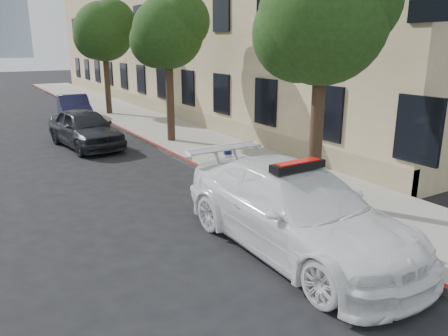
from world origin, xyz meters
TOP-DOWN VIEW (x-y plane):
  - ground at (0.00, 0.00)m, footprint 120.00×120.00m
  - sidewalk at (3.60, 10.00)m, footprint 3.20×50.00m
  - curb_strip at (2.06, 10.00)m, footprint 0.12×50.00m
  - building at (9.20, 15.00)m, footprint 8.00×36.00m
  - tree_near at (2.93, -2.01)m, footprint 2.92×2.82m
  - tree_mid at (2.93, 5.99)m, footprint 2.77×2.64m
  - tree_far at (2.93, 13.99)m, footprint 3.10×3.00m
  - police_car at (1.10, -3.48)m, footprint 2.26×5.42m
  - parked_car_mid at (-0.08, 7.15)m, footprint 2.19×4.38m
  - parked_car_far at (0.92, 13.29)m, footprint 1.83×4.08m
  - fire_hydrant at (2.35, 0.94)m, footprint 0.32×0.30m
  - traffic_cone at (2.70, 1.47)m, footprint 0.47×0.47m

SIDE VIEW (x-z plane):
  - ground at x=0.00m, z-range 0.00..0.00m
  - sidewalk at x=3.60m, z-range 0.00..0.15m
  - curb_strip at x=2.06m, z-range 0.00..0.15m
  - fire_hydrant at x=2.35m, z-range 0.14..0.92m
  - traffic_cone at x=2.70m, z-range 0.15..0.92m
  - parked_car_far at x=0.92m, z-range 0.00..1.30m
  - parked_car_mid at x=-0.08m, z-range 0.00..1.43m
  - police_car at x=1.10m, z-range -0.07..1.64m
  - tree_mid at x=2.93m, z-range 1.45..6.88m
  - tree_near at x=2.93m, z-range 1.46..7.08m
  - tree_far at x=2.93m, z-range 1.48..7.29m
  - building at x=9.20m, z-range 0.00..10.00m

